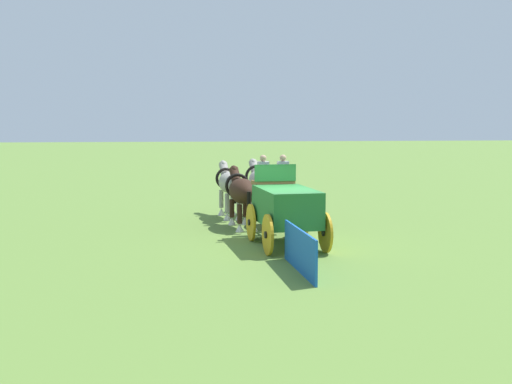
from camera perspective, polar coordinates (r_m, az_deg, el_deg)
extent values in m
plane|color=olive|center=(19.63, 2.73, -4.89)|extent=(220.00, 220.00, 0.00)
cube|color=#236B2D|center=(19.43, 2.75, -1.30)|extent=(3.02, 1.76, 1.09)
cube|color=brown|center=(21.01, 1.54, 0.88)|extent=(0.67, 1.42, 0.12)
cube|color=#236B2D|center=(21.48, 1.28, -1.10)|extent=(0.34, 1.24, 0.60)
cube|color=#236B2D|center=(20.69, 1.74, 1.73)|extent=(0.17, 1.38, 0.55)
cube|color=gold|center=(19.53, 2.74, -3.18)|extent=(3.21, 0.42, 0.16)
cylinder|color=gold|center=(20.44, -0.46, -2.74)|extent=(1.19, 0.17, 1.19)
cylinder|color=black|center=(20.44, -0.46, -2.74)|extent=(0.21, 0.20, 0.20)
cylinder|color=gold|center=(20.87, 4.20, -2.58)|extent=(1.19, 0.17, 1.19)
cylinder|color=black|center=(20.87, 4.20, -2.58)|extent=(0.21, 0.20, 0.20)
cylinder|color=gold|center=(18.20, 1.06, -3.86)|extent=(1.19, 0.17, 1.19)
cylinder|color=black|center=(18.20, 1.06, -3.86)|extent=(0.21, 0.20, 0.20)
cylinder|color=gold|center=(18.68, 6.25, -3.64)|extent=(1.19, 0.17, 1.19)
cylinder|color=black|center=(18.68, 6.25, -3.64)|extent=(0.21, 0.20, 0.20)
cylinder|color=brown|center=(22.16, 0.88, -1.91)|extent=(2.60, 0.31, 0.10)
cube|color=#2D2D33|center=(21.03, 0.57, 1.28)|extent=(0.42, 0.35, 0.16)
cube|color=silver|center=(20.89, 0.65, 2.00)|extent=(0.27, 0.38, 0.55)
sphere|color=tan|center=(20.87, 0.65, 3.05)|extent=(0.22, 0.22, 0.22)
cube|color=#2D2D33|center=(21.19, 2.35, 1.31)|extent=(0.42, 0.35, 0.16)
cube|color=silver|center=(21.06, 2.44, 2.03)|extent=(0.27, 0.38, 0.55)
sphere|color=tan|center=(21.03, 2.44, 3.07)|extent=(0.22, 0.22, 0.22)
ellipsoid|color=#331E14|center=(22.81, -1.23, 0.09)|extent=(2.25, 1.08, 0.91)
cylinder|color=#331E14|center=(23.60, -2.18, -1.47)|extent=(0.18, 0.18, 0.67)
cone|color=silver|center=(23.66, -2.17, -2.62)|extent=(0.30, 0.30, 0.29)
cylinder|color=#331E14|center=(23.69, -0.99, -1.44)|extent=(0.18, 0.18, 0.67)
cone|color=silver|center=(23.76, -0.99, -2.58)|extent=(0.30, 0.30, 0.29)
cylinder|color=#331E14|center=(22.11, -1.47, -1.99)|extent=(0.18, 0.18, 0.67)
cone|color=silver|center=(22.18, -1.47, -3.22)|extent=(0.30, 0.30, 0.29)
cylinder|color=#331E14|center=(22.21, -0.21, -1.95)|extent=(0.18, 0.18, 0.67)
cone|color=silver|center=(22.28, -0.21, -3.17)|extent=(0.30, 0.30, 0.29)
cylinder|color=#331E14|center=(24.09, -1.85, 1.35)|extent=(0.97, 0.43, 0.81)
ellipsoid|color=#331E14|center=(24.43, -2.01, 2.03)|extent=(0.62, 0.31, 0.32)
cube|color=silver|center=(24.71, -2.13, 2.07)|extent=(0.07, 0.10, 0.24)
torus|color=black|center=(23.76, -1.69, 0.57)|extent=(0.19, 0.94, 0.94)
cylinder|color=black|center=(21.73, -0.64, -1.02)|extent=(0.14, 0.14, 0.80)
ellipsoid|color=#331E14|center=(23.09, 1.94, 0.28)|extent=(2.06, 1.00, 0.85)
cylinder|color=#331E14|center=(23.79, 0.97, -1.29)|extent=(0.18, 0.18, 0.72)
cone|color=silver|center=(23.87, 0.97, -2.52)|extent=(0.30, 0.30, 0.31)
cylinder|color=#331E14|center=(23.91, 2.06, -1.26)|extent=(0.18, 0.18, 0.72)
cone|color=silver|center=(23.98, 2.05, -2.48)|extent=(0.30, 0.30, 0.31)
cylinder|color=#331E14|center=(22.45, 1.80, -1.75)|extent=(0.18, 0.18, 0.72)
cone|color=silver|center=(22.52, 1.79, -3.04)|extent=(0.30, 0.30, 0.31)
cylinder|color=#331E14|center=(22.56, 2.95, -1.71)|extent=(0.18, 0.18, 0.72)
cone|color=silver|center=(22.64, 2.94, -3.00)|extent=(0.30, 0.30, 0.31)
cylinder|color=#331E14|center=(24.28, 1.20, 1.48)|extent=(0.97, 0.43, 0.81)
ellipsoid|color=#331E14|center=(24.62, 1.00, 2.15)|extent=(0.62, 0.31, 0.32)
cube|color=silver|center=(24.89, 0.85, 2.20)|extent=(0.07, 0.10, 0.24)
torus|color=black|center=(23.95, 1.41, 0.73)|extent=(0.19, 0.89, 0.88)
cylinder|color=black|center=(22.11, 2.61, -0.77)|extent=(0.14, 0.14, 0.80)
ellipsoid|color=#9E998E|center=(25.35, -2.37, 0.84)|extent=(2.06, 1.00, 0.85)
cylinder|color=#9E998E|center=(26.07, -3.13, -0.62)|extent=(0.18, 0.18, 0.73)
cone|color=silver|center=(26.14, -3.13, -1.75)|extent=(0.30, 0.30, 0.31)
cylinder|color=#9E998E|center=(26.15, -2.13, -0.59)|extent=(0.18, 0.18, 0.73)
cone|color=silver|center=(26.22, -2.12, -1.73)|extent=(0.30, 0.30, 0.31)
cylinder|color=#9E998E|center=(24.70, -2.61, -1.00)|extent=(0.18, 0.18, 0.73)
cone|color=silver|center=(24.77, -2.60, -2.19)|extent=(0.30, 0.30, 0.31)
cylinder|color=#9E998E|center=(24.78, -1.55, -0.97)|extent=(0.18, 0.18, 0.73)
cone|color=silver|center=(24.85, -1.55, -2.16)|extent=(0.30, 0.30, 0.31)
cylinder|color=#9E998E|center=(26.56, -2.85, 1.92)|extent=(0.97, 0.43, 0.81)
ellipsoid|color=#9E998E|center=(26.90, -2.98, 2.52)|extent=(0.62, 0.31, 0.32)
cube|color=silver|center=(27.18, -3.08, 2.56)|extent=(0.07, 0.10, 0.24)
torus|color=black|center=(26.22, -2.71, 1.24)|extent=(0.19, 0.89, 0.88)
cylinder|color=black|center=(24.35, -1.93, -0.09)|extent=(0.14, 0.14, 0.80)
ellipsoid|color=#9E998E|center=(25.60, 0.50, 0.99)|extent=(2.16, 1.13, 0.96)
cylinder|color=#9E998E|center=(26.33, -0.42, -0.55)|extent=(0.18, 0.18, 0.72)
cone|color=silver|center=(26.40, -0.42, -1.67)|extent=(0.30, 0.30, 0.31)
cylinder|color=#9E998E|center=(26.45, 0.70, -0.52)|extent=(0.18, 0.18, 0.72)
cone|color=silver|center=(26.51, 0.70, -1.63)|extent=(0.30, 0.30, 0.31)
cylinder|color=#9E998E|center=(24.92, 0.28, -0.94)|extent=(0.18, 0.18, 0.72)
cone|color=silver|center=(24.99, 0.28, -2.12)|extent=(0.30, 0.30, 0.31)
cylinder|color=#9E998E|center=(25.04, 1.46, -0.91)|extent=(0.18, 0.18, 0.72)
cone|color=silver|center=(25.11, 1.46, -2.08)|extent=(0.30, 0.30, 0.31)
cylinder|color=#9E998E|center=(26.84, -0.12, 2.09)|extent=(0.97, 0.43, 0.81)
ellipsoid|color=#9E998E|center=(27.18, -0.29, 2.69)|extent=(0.62, 0.31, 0.32)
cube|color=silver|center=(27.45, -0.41, 2.73)|extent=(0.07, 0.10, 0.24)
torus|color=black|center=(26.50, 0.04, 1.38)|extent=(0.20, 0.99, 0.99)
cylinder|color=black|center=(24.57, 1.07, 0.06)|extent=(0.14, 0.14, 0.80)
cube|color=#1959B2|center=(16.25, 3.94, -5.26)|extent=(3.20, 0.19, 1.10)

